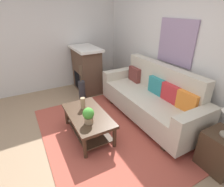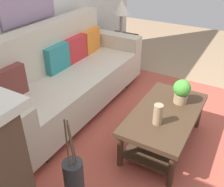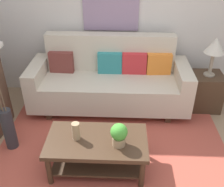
{
  "view_description": "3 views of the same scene",
  "coord_description": "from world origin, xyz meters",
  "px_view_note": "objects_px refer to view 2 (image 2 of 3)",
  "views": [
    {
      "loc": [
        2.24,
        -0.68,
        2.06
      ],
      "look_at": [
        -0.23,
        0.67,
        0.67
      ],
      "focal_mm": 28.14,
      "sensor_mm": 36.0,
      "label": 1
    },
    {
      "loc": [
        -2.24,
        -0.41,
        1.89
      ],
      "look_at": [
        -0.31,
        0.69,
        0.56
      ],
      "focal_mm": 40.96,
      "sensor_mm": 36.0,
      "label": 2
    },
    {
      "loc": [
        0.1,
        -1.99,
        2.34
      ],
      "look_at": [
        -0.02,
        0.81,
        0.62
      ],
      "focal_mm": 42.03,
      "sensor_mm": 36.0,
      "label": 3
    }
  ],
  "objects_px": {
    "throw_pillow_maroon": "(9,83)",
    "table_lamp": "(121,9)",
    "throw_pillow_crimson": "(75,49)",
    "coffee_table": "(164,121)",
    "tabletop_vase": "(158,114)",
    "couch": "(67,79)",
    "throw_pillow_orange": "(91,41)",
    "throw_pillow_teal": "(57,58)",
    "potted_plant_tabletop": "(182,91)",
    "side_table": "(121,52)"
  },
  "relations": [
    {
      "from": "tabletop_vase",
      "to": "potted_plant_tabletop",
      "type": "height_order",
      "value": "potted_plant_tabletop"
    },
    {
      "from": "coffee_table",
      "to": "tabletop_vase",
      "type": "distance_m",
      "value": 0.31
    },
    {
      "from": "throw_pillow_teal",
      "to": "throw_pillow_crimson",
      "type": "bearing_deg",
      "value": 0.0
    },
    {
      "from": "throw_pillow_maroon",
      "to": "throw_pillow_teal",
      "type": "relative_size",
      "value": 1.0
    },
    {
      "from": "throw_pillow_crimson",
      "to": "couch",
      "type": "bearing_deg",
      "value": -161.12
    },
    {
      "from": "throw_pillow_orange",
      "to": "tabletop_vase",
      "type": "relative_size",
      "value": 1.78
    },
    {
      "from": "coffee_table",
      "to": "side_table",
      "type": "relative_size",
      "value": 1.96
    },
    {
      "from": "couch",
      "to": "side_table",
      "type": "bearing_deg",
      "value": 0.87
    },
    {
      "from": "coffee_table",
      "to": "table_lamp",
      "type": "distance_m",
      "value": 2.14
    },
    {
      "from": "couch",
      "to": "potted_plant_tabletop",
      "type": "bearing_deg",
      "value": -82.98
    },
    {
      "from": "throw_pillow_teal",
      "to": "table_lamp",
      "type": "relative_size",
      "value": 0.63
    },
    {
      "from": "table_lamp",
      "to": "throw_pillow_maroon",
      "type": "bearing_deg",
      "value": 177.32
    },
    {
      "from": "couch",
      "to": "table_lamp",
      "type": "xyz_separation_m",
      "value": [
        1.46,
        0.02,
        0.56
      ]
    },
    {
      "from": "couch",
      "to": "side_table",
      "type": "relative_size",
      "value": 4.15
    },
    {
      "from": "couch",
      "to": "throw_pillow_maroon",
      "type": "distance_m",
      "value": 0.78
    },
    {
      "from": "couch",
      "to": "side_table",
      "type": "xyz_separation_m",
      "value": [
        1.46,
        0.02,
        -0.15
      ]
    },
    {
      "from": "throw_pillow_orange",
      "to": "table_lamp",
      "type": "bearing_deg",
      "value": -8.01
    },
    {
      "from": "coffee_table",
      "to": "couch",
      "type": "bearing_deg",
      "value": 86.86
    },
    {
      "from": "tabletop_vase",
      "to": "couch",
      "type": "bearing_deg",
      "value": 77.26
    },
    {
      "from": "tabletop_vase",
      "to": "table_lamp",
      "type": "xyz_separation_m",
      "value": [
        1.76,
        1.32,
        0.46
      ]
    },
    {
      "from": "coffee_table",
      "to": "side_table",
      "type": "height_order",
      "value": "side_table"
    },
    {
      "from": "potted_plant_tabletop",
      "to": "table_lamp",
      "type": "height_order",
      "value": "table_lamp"
    },
    {
      "from": "couch",
      "to": "throw_pillow_crimson",
      "type": "xyz_separation_m",
      "value": [
        0.37,
        0.13,
        0.25
      ]
    },
    {
      "from": "throw_pillow_teal",
      "to": "side_table",
      "type": "distance_m",
      "value": 1.52
    },
    {
      "from": "throw_pillow_maroon",
      "to": "couch",
      "type": "bearing_deg",
      "value": -9.7
    },
    {
      "from": "potted_plant_tabletop",
      "to": "table_lamp",
      "type": "xyz_separation_m",
      "value": [
        1.29,
        1.4,
        0.42
      ]
    },
    {
      "from": "throw_pillow_maroon",
      "to": "throw_pillow_teal",
      "type": "distance_m",
      "value": 0.73
    },
    {
      "from": "throw_pillow_maroon",
      "to": "table_lamp",
      "type": "bearing_deg",
      "value": -2.68
    },
    {
      "from": "throw_pillow_crimson",
      "to": "coffee_table",
      "type": "height_order",
      "value": "throw_pillow_crimson"
    },
    {
      "from": "throw_pillow_orange",
      "to": "side_table",
      "type": "relative_size",
      "value": 0.64
    },
    {
      "from": "couch",
      "to": "throw_pillow_orange",
      "type": "height_order",
      "value": "couch"
    },
    {
      "from": "tabletop_vase",
      "to": "throw_pillow_orange",
      "type": "bearing_deg",
      "value": 54.22
    },
    {
      "from": "table_lamp",
      "to": "throw_pillow_crimson",
      "type": "bearing_deg",
      "value": 174.64
    },
    {
      "from": "couch",
      "to": "potted_plant_tabletop",
      "type": "height_order",
      "value": "couch"
    },
    {
      "from": "throw_pillow_orange",
      "to": "throw_pillow_maroon",
      "type": "bearing_deg",
      "value": 180.0
    },
    {
      "from": "throw_pillow_teal",
      "to": "throw_pillow_orange",
      "type": "distance_m",
      "value": 0.73
    },
    {
      "from": "throw_pillow_crimson",
      "to": "table_lamp",
      "type": "height_order",
      "value": "table_lamp"
    },
    {
      "from": "coffee_table",
      "to": "tabletop_vase",
      "type": "xyz_separation_m",
      "value": [
        -0.22,
        0.01,
        0.22
      ]
    },
    {
      "from": "coffee_table",
      "to": "potted_plant_tabletop",
      "type": "distance_m",
      "value": 0.36
    },
    {
      "from": "couch",
      "to": "throw_pillow_orange",
      "type": "relative_size",
      "value": 6.46
    },
    {
      "from": "throw_pillow_teal",
      "to": "couch",
      "type": "bearing_deg",
      "value": -90.0
    },
    {
      "from": "throw_pillow_orange",
      "to": "side_table",
      "type": "height_order",
      "value": "throw_pillow_orange"
    },
    {
      "from": "side_table",
      "to": "coffee_table",
      "type": "bearing_deg",
      "value": -139.15
    },
    {
      "from": "throw_pillow_orange",
      "to": "side_table",
      "type": "bearing_deg",
      "value": -8.01
    },
    {
      "from": "coffee_table",
      "to": "potted_plant_tabletop",
      "type": "xyz_separation_m",
      "value": [
        0.24,
        -0.07,
        0.26
      ]
    },
    {
      "from": "throw_pillow_maroon",
      "to": "coffee_table",
      "type": "height_order",
      "value": "throw_pillow_maroon"
    },
    {
      "from": "coffee_table",
      "to": "side_table",
      "type": "xyz_separation_m",
      "value": [
        1.53,
        1.33,
        -0.03
      ]
    },
    {
      "from": "couch",
      "to": "throw_pillow_orange",
      "type": "xyz_separation_m",
      "value": [
        0.73,
        0.13,
        0.25
      ]
    },
    {
      "from": "couch",
      "to": "table_lamp",
      "type": "bearing_deg",
      "value": 0.87
    },
    {
      "from": "side_table",
      "to": "table_lamp",
      "type": "height_order",
      "value": "table_lamp"
    }
  ]
}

